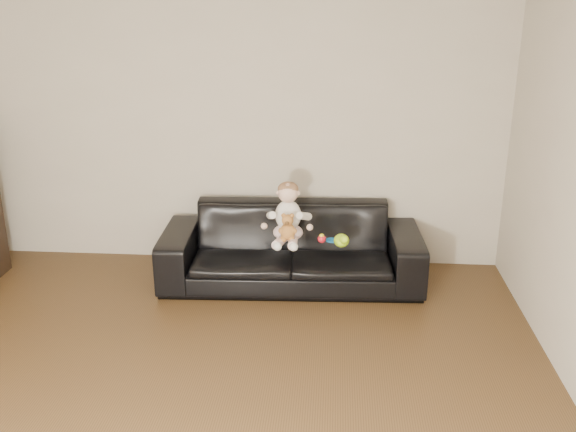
# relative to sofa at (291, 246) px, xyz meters

# --- Properties ---
(wall_back) EXTENTS (5.00, 0.00, 5.00)m
(wall_back) POSITION_rel_sofa_xyz_m (-0.56, 0.50, 0.96)
(wall_back) COLOR #B7AE9A
(wall_back) RESTS_ON ground
(sofa) EXTENTS (2.34, 1.00, 0.67)m
(sofa) POSITION_rel_sofa_xyz_m (0.00, 0.00, 0.00)
(sofa) COLOR black
(sofa) RESTS_ON floor
(baby) EXTENTS (0.37, 0.45, 0.52)m
(baby) POSITION_rel_sofa_xyz_m (-0.02, -0.13, 0.34)
(baby) COLOR #F6D0D0
(baby) RESTS_ON sofa
(teddy_bear) EXTENTS (0.14, 0.14, 0.24)m
(teddy_bear) POSITION_rel_sofa_xyz_m (-0.01, -0.28, 0.29)
(teddy_bear) COLOR #AB6D30
(teddy_bear) RESTS_ON sofa
(toy_green) EXTENTS (0.18, 0.20, 0.11)m
(toy_green) POSITION_rel_sofa_xyz_m (0.44, -0.23, 0.16)
(toy_green) COLOR #ADE81B
(toy_green) RESTS_ON sofa
(toy_rattle) EXTENTS (0.09, 0.09, 0.07)m
(toy_rattle) POSITION_rel_sofa_xyz_m (0.27, -0.16, 0.14)
(toy_rattle) COLOR red
(toy_rattle) RESTS_ON sofa
(toy_blue_disc) EXTENTS (0.12, 0.12, 0.01)m
(toy_blue_disc) POSITION_rel_sofa_xyz_m (0.36, -0.11, 0.11)
(toy_blue_disc) COLOR blue
(toy_blue_disc) RESTS_ON sofa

